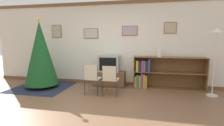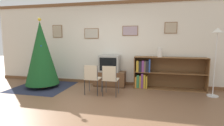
{
  "view_description": "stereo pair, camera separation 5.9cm",
  "coord_description": "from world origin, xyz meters",
  "px_view_note": "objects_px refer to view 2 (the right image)",
  "views": [
    {
      "loc": [
        1.28,
        -3.29,
        1.5
      ],
      "look_at": [
        0.29,
        1.27,
        0.86
      ],
      "focal_mm": 28.0,
      "sensor_mm": 36.0,
      "label": 1
    },
    {
      "loc": [
        1.33,
        -3.28,
        1.5
      ],
      "look_at": [
        0.29,
        1.27,
        0.86
      ],
      "focal_mm": 28.0,
      "sensor_mm": 36.0,
      "label": 2
    }
  ],
  "objects_px": {
    "folding_chair_right": "(110,79)",
    "bookshelf": "(157,73)",
    "television": "(110,63)",
    "christmas_tree": "(41,53)",
    "vase": "(160,52)",
    "standing_lamp": "(217,44)",
    "folding_chair_left": "(92,78)",
    "tv_console": "(110,79)"
  },
  "relations": [
    {
      "from": "tv_console",
      "to": "bookshelf",
      "type": "distance_m",
      "value": 1.5
    },
    {
      "from": "folding_chair_right",
      "to": "bookshelf",
      "type": "height_order",
      "value": "bookshelf"
    },
    {
      "from": "folding_chair_right",
      "to": "vase",
      "type": "xyz_separation_m",
      "value": [
        1.29,
        0.97,
        0.65
      ]
    },
    {
      "from": "folding_chair_left",
      "to": "bookshelf",
      "type": "relative_size",
      "value": 0.39
    },
    {
      "from": "christmas_tree",
      "to": "bookshelf",
      "type": "height_order",
      "value": "christmas_tree"
    },
    {
      "from": "standing_lamp",
      "to": "folding_chair_left",
      "type": "bearing_deg",
      "value": -169.63
    },
    {
      "from": "television",
      "to": "vase",
      "type": "height_order",
      "value": "vase"
    },
    {
      "from": "tv_console",
      "to": "standing_lamp",
      "type": "relative_size",
      "value": 0.56
    },
    {
      "from": "folding_chair_left",
      "to": "vase",
      "type": "relative_size",
      "value": 2.89
    },
    {
      "from": "television",
      "to": "vase",
      "type": "relative_size",
      "value": 2.28
    },
    {
      "from": "tv_console",
      "to": "folding_chair_left",
      "type": "bearing_deg",
      "value": -104.47
    },
    {
      "from": "christmas_tree",
      "to": "standing_lamp",
      "type": "height_order",
      "value": "christmas_tree"
    },
    {
      "from": "tv_console",
      "to": "bookshelf",
      "type": "xyz_separation_m",
      "value": [
        1.48,
        0.06,
        0.23
      ]
    },
    {
      "from": "tv_console",
      "to": "folding_chair_right",
      "type": "height_order",
      "value": "folding_chair_right"
    },
    {
      "from": "christmas_tree",
      "to": "tv_console",
      "type": "height_order",
      "value": "christmas_tree"
    },
    {
      "from": "folding_chair_left",
      "to": "folding_chair_right",
      "type": "xyz_separation_m",
      "value": [
        0.5,
        0.0,
        0.0
      ]
    },
    {
      "from": "television",
      "to": "standing_lamp",
      "type": "distance_m",
      "value": 3.0
    },
    {
      "from": "folding_chair_right",
      "to": "standing_lamp",
      "type": "relative_size",
      "value": 0.46
    },
    {
      "from": "standing_lamp",
      "to": "christmas_tree",
      "type": "bearing_deg",
      "value": -177.65
    },
    {
      "from": "tv_console",
      "to": "vase",
      "type": "relative_size",
      "value": 3.54
    },
    {
      "from": "vase",
      "to": "standing_lamp",
      "type": "height_order",
      "value": "standing_lamp"
    },
    {
      "from": "tv_console",
      "to": "folding_chair_right",
      "type": "bearing_deg",
      "value": -75.53
    },
    {
      "from": "bookshelf",
      "to": "vase",
      "type": "distance_m",
      "value": 0.65
    },
    {
      "from": "folding_chair_left",
      "to": "vase",
      "type": "height_order",
      "value": "vase"
    },
    {
      "from": "christmas_tree",
      "to": "folding_chair_left",
      "type": "bearing_deg",
      "value": -11.95
    },
    {
      "from": "television",
      "to": "folding_chair_right",
      "type": "relative_size",
      "value": 0.79
    },
    {
      "from": "vase",
      "to": "christmas_tree",
      "type": "bearing_deg",
      "value": -170.48
    },
    {
      "from": "vase",
      "to": "tv_console",
      "type": "bearing_deg",
      "value": -179.99
    },
    {
      "from": "standing_lamp",
      "to": "television",
      "type": "bearing_deg",
      "value": 172.31
    },
    {
      "from": "christmas_tree",
      "to": "vase",
      "type": "bearing_deg",
      "value": 9.52
    },
    {
      "from": "christmas_tree",
      "to": "tv_console",
      "type": "distance_m",
      "value": 2.26
    },
    {
      "from": "television",
      "to": "christmas_tree",
      "type": "bearing_deg",
      "value": -163.63
    },
    {
      "from": "television",
      "to": "standing_lamp",
      "type": "height_order",
      "value": "standing_lamp"
    },
    {
      "from": "folding_chair_left",
      "to": "folding_chair_right",
      "type": "height_order",
      "value": "same"
    },
    {
      "from": "christmas_tree",
      "to": "television",
      "type": "distance_m",
      "value": 2.13
    },
    {
      "from": "folding_chair_right",
      "to": "standing_lamp",
      "type": "height_order",
      "value": "standing_lamp"
    },
    {
      "from": "television",
      "to": "vase",
      "type": "distance_m",
      "value": 1.58
    },
    {
      "from": "folding_chair_right",
      "to": "vase",
      "type": "bearing_deg",
      "value": 37.09
    },
    {
      "from": "bookshelf",
      "to": "vase",
      "type": "bearing_deg",
      "value": -48.55
    },
    {
      "from": "bookshelf",
      "to": "vase",
      "type": "height_order",
      "value": "vase"
    },
    {
      "from": "folding_chair_left",
      "to": "standing_lamp",
      "type": "xyz_separation_m",
      "value": [
        3.15,
        0.58,
        0.89
      ]
    },
    {
      "from": "tv_console",
      "to": "christmas_tree",
      "type": "bearing_deg",
      "value": -163.57
    }
  ]
}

